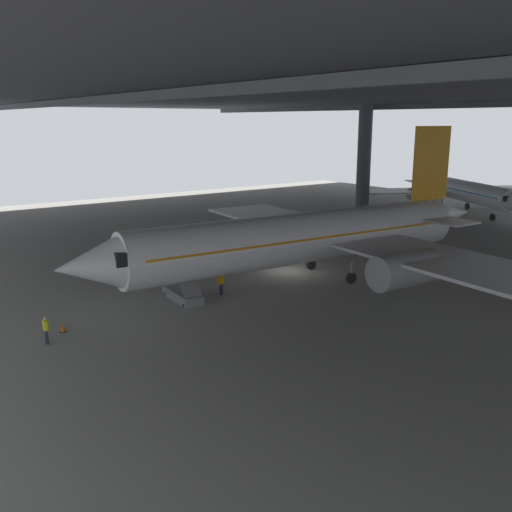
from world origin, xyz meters
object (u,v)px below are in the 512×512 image
at_px(baggage_tug, 354,248).
at_px(crew_worker_near_nose, 46,328).
at_px(crew_worker_by_stairs, 221,282).
at_px(airplane_main, 309,237).
at_px(airplane_distant, 462,190).
at_px(traffic_cone_orange, 63,328).
at_px(boarding_stairs, 182,290).

bearing_deg(baggage_tug, crew_worker_near_nose, -79.13).
xyz_separation_m(crew_worker_near_nose, crew_worker_by_stairs, (-2.09, 13.43, 0.03)).
distance_m(airplane_main, crew_worker_near_nose, 21.63).
distance_m(airplane_main, crew_worker_by_stairs, 8.44).
xyz_separation_m(airplane_main, airplane_distant, (-14.48, 41.54, -0.55)).
relative_size(crew_worker_near_nose, baggage_tug, 0.69).
bearing_deg(airplane_main, airplane_distant, 109.21).
height_order(crew_worker_near_nose, airplane_distant, airplane_distant).
xyz_separation_m(crew_worker_by_stairs, traffic_cone_orange, (0.71, -12.06, -0.71)).
relative_size(crew_worker_near_nose, crew_worker_by_stairs, 0.97).
relative_size(airplane_main, airplane_distant, 1.46).
bearing_deg(airplane_main, traffic_cone_orange, -90.16).
bearing_deg(boarding_stairs, airplane_distant, 103.97).
bearing_deg(airplane_main, crew_worker_near_nose, -86.47).
height_order(crew_worker_by_stairs, airplane_distant, airplane_distant).
height_order(crew_worker_near_nose, baggage_tug, crew_worker_near_nose).
height_order(crew_worker_near_nose, crew_worker_by_stairs, crew_worker_by_stairs).
xyz_separation_m(crew_worker_near_nose, airplane_distant, (-15.80, 62.96, 2.08)).
relative_size(airplane_main, crew_worker_by_stairs, 22.77).
distance_m(traffic_cone_orange, baggage_tug, 30.58).
xyz_separation_m(airplane_main, traffic_cone_orange, (-0.06, -20.06, -3.32)).
bearing_deg(traffic_cone_orange, crew_worker_near_nose, -44.79).
bearing_deg(crew_worker_near_nose, boarding_stairs, 104.66).
relative_size(crew_worker_near_nose, airplane_distant, 0.06).
bearing_deg(airplane_distant, crew_worker_by_stairs, -74.53).
distance_m(crew_worker_by_stairs, airplane_distant, 51.44).
xyz_separation_m(airplane_distant, traffic_cone_orange, (14.42, -61.60, -2.76)).
height_order(airplane_distant, traffic_cone_orange, airplane_distant).
relative_size(crew_worker_near_nose, traffic_cone_orange, 2.83).
bearing_deg(crew_worker_near_nose, traffic_cone_orange, 135.21).
relative_size(crew_worker_by_stairs, airplane_distant, 0.06).
distance_m(airplane_main, baggage_tug, 11.63).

